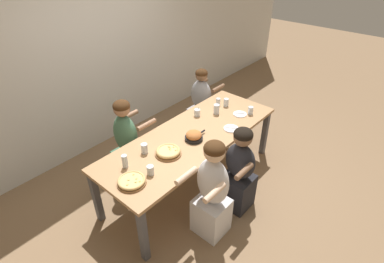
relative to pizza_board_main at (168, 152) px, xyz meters
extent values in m
plane|color=#896B4C|center=(0.45, 0.05, -0.78)|extent=(18.00, 18.00, 0.00)
cube|color=silver|center=(0.45, 1.75, 0.82)|extent=(10.00, 0.06, 3.20)
cube|color=tan|center=(0.45, 0.05, -0.05)|extent=(2.47, 0.90, 0.04)
cube|color=#4C4C51|center=(-0.72, -0.34, -0.43)|extent=(0.07, 0.07, 0.71)
cube|color=#4C4C51|center=(1.63, -0.34, -0.43)|extent=(0.07, 0.07, 0.71)
cube|color=#4C4C51|center=(-0.72, 0.44, -0.43)|extent=(0.07, 0.07, 0.71)
cube|color=#4C4C51|center=(1.63, 0.44, -0.43)|extent=(0.07, 0.07, 0.71)
cylinder|color=#996B42|center=(0.00, 0.00, -0.02)|extent=(0.30, 0.30, 0.02)
torus|color=#DBB26B|center=(0.00, 0.00, 0.01)|extent=(0.27, 0.27, 0.04)
cylinder|color=#E5C675|center=(0.00, 0.00, 0.00)|extent=(0.22, 0.22, 0.03)
cylinder|color=#E5C166|center=(0.05, 0.04, 0.02)|extent=(0.02, 0.02, 0.01)
cylinder|color=#E5C166|center=(0.08, 0.00, 0.02)|extent=(0.02, 0.02, 0.01)
cylinder|color=#E5C166|center=(0.03, 0.01, 0.02)|extent=(0.02, 0.02, 0.01)
cylinder|color=#E5C166|center=(0.06, -0.06, 0.02)|extent=(0.02, 0.02, 0.01)
cylinder|color=#E5C166|center=(0.05, 0.03, 0.02)|extent=(0.02, 0.02, 0.01)
cylinder|color=#E5C166|center=(0.02, -0.01, 0.02)|extent=(0.02, 0.02, 0.01)
cylinder|color=#996B42|center=(-0.56, -0.06, -0.02)|extent=(0.29, 0.29, 0.02)
torus|color=#DBB26B|center=(-0.56, -0.06, 0.00)|extent=(0.27, 0.27, 0.03)
cylinder|color=#E5C675|center=(-0.56, -0.06, 0.00)|extent=(0.23, 0.23, 0.03)
cylinder|color=#E5C166|center=(-0.58, -0.04, 0.02)|extent=(0.02, 0.02, 0.01)
cylinder|color=#E5C166|center=(-0.52, -0.08, 0.02)|extent=(0.02, 0.02, 0.01)
cylinder|color=#E5C166|center=(-0.63, -0.08, 0.02)|extent=(0.02, 0.02, 0.01)
cylinder|color=#E5C166|center=(-0.52, -0.13, 0.02)|extent=(0.02, 0.02, 0.01)
cylinder|color=#E5C166|center=(-0.50, -0.01, 0.02)|extent=(0.02, 0.02, 0.01)
cylinder|color=#E5C166|center=(-0.56, -0.11, 0.02)|extent=(0.02, 0.02, 0.01)
cylinder|color=black|center=(0.39, -0.03, -0.01)|extent=(0.21, 0.21, 0.04)
cylinder|color=black|center=(0.55, -0.03, 0.00)|extent=(0.10, 0.02, 0.02)
ellipsoid|color=#C17038|center=(0.39, -0.03, 0.03)|extent=(0.19, 0.19, 0.10)
cylinder|color=white|center=(1.25, -0.12, -0.03)|extent=(0.18, 0.18, 0.01)
cube|color=#B7B7BC|center=(1.25, -0.12, -0.02)|extent=(0.10, 0.10, 0.01)
cylinder|color=white|center=(0.88, -0.24, -0.03)|extent=(0.19, 0.19, 0.01)
cube|color=#B7B7BC|center=(0.88, -0.24, -0.02)|extent=(0.08, 0.12, 0.01)
cylinder|color=silver|center=(0.85, 0.29, 0.02)|extent=(0.08, 0.08, 0.09)
cylinder|color=#1EA8DB|center=(0.85, 0.29, 0.00)|extent=(0.07, 0.07, 0.07)
cylinder|color=black|center=(0.86, 0.29, 0.03)|extent=(0.01, 0.01, 0.12)
cylinder|color=silver|center=(1.32, 0.16, 0.02)|extent=(0.07, 0.07, 0.11)
cylinder|color=black|center=(1.32, 0.16, 0.00)|extent=(0.06, 0.06, 0.06)
cylinder|color=silver|center=(1.35, -0.22, 0.02)|extent=(0.07, 0.07, 0.11)
cylinder|color=black|center=(1.35, -0.22, 0.01)|extent=(0.06, 0.06, 0.08)
cylinder|color=silver|center=(1.27, 0.26, 0.02)|extent=(0.06, 0.06, 0.10)
cylinder|color=silver|center=(-0.35, -0.10, 0.02)|extent=(0.07, 0.07, 0.10)
cylinder|color=silver|center=(-0.45, 0.18, 0.04)|extent=(0.06, 0.06, 0.15)
cylinder|color=silver|center=(-0.45, 0.18, 0.02)|extent=(0.05, 0.05, 0.11)
cylinder|color=silver|center=(-0.15, 0.22, 0.03)|extent=(0.07, 0.07, 0.12)
cylinder|color=black|center=(-0.15, 0.22, 0.01)|extent=(0.07, 0.07, 0.08)
cylinder|color=silver|center=(1.06, 0.14, 0.03)|extent=(0.08, 0.08, 0.13)
cylinder|color=silver|center=(1.06, 0.14, 0.02)|extent=(0.07, 0.07, 0.09)
cube|color=#99999E|center=(1.45, 0.72, -0.56)|extent=(0.32, 0.34, 0.45)
ellipsoid|color=#99999E|center=(1.45, 0.72, -0.09)|extent=(0.24, 0.36, 0.49)
sphere|color=brown|center=(1.45, 0.72, 0.24)|extent=(0.18, 0.18, 0.18)
ellipsoid|color=#422814|center=(1.45, 0.72, 0.27)|extent=(0.19, 0.19, 0.13)
cylinder|color=brown|center=(1.65, 0.89, 0.00)|extent=(0.28, 0.06, 0.06)
cylinder|color=brown|center=(1.65, 0.55, 0.00)|extent=(0.28, 0.06, 0.06)
cube|color=silver|center=(0.00, -0.62, -0.56)|extent=(0.32, 0.34, 0.45)
ellipsoid|color=silver|center=(0.00, -0.62, -0.06)|extent=(0.24, 0.36, 0.55)
sphere|color=beige|center=(0.00, -0.62, 0.32)|extent=(0.21, 0.21, 0.21)
ellipsoid|color=#422814|center=(0.00, -0.62, 0.35)|extent=(0.21, 0.21, 0.14)
cylinder|color=beige|center=(-0.21, -0.80, 0.06)|extent=(0.28, 0.06, 0.06)
cylinder|color=beige|center=(-0.21, -0.45, 0.06)|extent=(0.28, 0.06, 0.06)
cube|color=#477556|center=(-0.03, 0.72, -0.56)|extent=(0.32, 0.34, 0.45)
ellipsoid|color=#477556|center=(-0.03, 0.72, -0.07)|extent=(0.24, 0.36, 0.53)
sphere|color=#9E7051|center=(-0.03, 0.72, 0.30)|extent=(0.20, 0.20, 0.20)
ellipsoid|color=#422814|center=(-0.03, 0.72, 0.33)|extent=(0.20, 0.20, 0.14)
cylinder|color=#9E7051|center=(0.18, 0.89, 0.04)|extent=(0.28, 0.06, 0.06)
cylinder|color=#9E7051|center=(0.18, 0.55, 0.04)|extent=(0.28, 0.06, 0.06)
cube|color=#232328|center=(0.50, -0.62, -0.56)|extent=(0.32, 0.34, 0.45)
ellipsoid|color=#232328|center=(0.50, -0.62, -0.11)|extent=(0.24, 0.36, 0.45)
sphere|color=brown|center=(0.50, -0.62, 0.21)|extent=(0.21, 0.21, 0.21)
ellipsoid|color=black|center=(0.50, -0.62, 0.25)|extent=(0.21, 0.21, 0.15)
cylinder|color=brown|center=(0.30, -0.80, -0.03)|extent=(0.28, 0.06, 0.06)
cylinder|color=brown|center=(0.30, -0.45, -0.03)|extent=(0.28, 0.06, 0.06)
camera|label=1|loc=(-1.81, -1.91, 2.01)|focal=28.00mm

